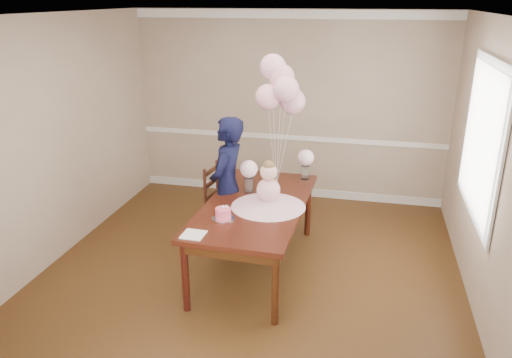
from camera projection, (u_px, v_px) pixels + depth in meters
name	position (u px, v px, depth m)	size (l,w,h in m)	color
floor	(248.00, 278.00, 5.38)	(4.50, 5.00, 0.00)	#351F0D
ceiling	(246.00, 15.00, 4.44)	(4.50, 5.00, 0.02)	white
wall_back	(289.00, 107.00, 7.20)	(4.50, 0.02, 2.70)	tan
wall_front	(134.00, 301.00, 2.62)	(4.50, 0.02, 2.70)	tan
wall_left	(45.00, 145.00, 5.38)	(0.02, 5.00, 2.70)	tan
wall_right	(493.00, 176.00, 4.44)	(0.02, 5.00, 2.70)	tan
chair_rail_trim	(288.00, 137.00, 7.34)	(4.50, 0.02, 0.07)	white
crown_molding	(291.00, 14.00, 6.75)	(4.50, 0.02, 0.12)	white
baseboard_trim	(287.00, 190.00, 7.63)	(4.50, 0.02, 0.12)	silver
window_frame	(483.00, 140.00, 4.83)	(0.02, 1.66, 1.56)	white
window_blinds	(481.00, 140.00, 4.83)	(0.01, 1.50, 1.40)	white
dining_table_top	(255.00, 205.00, 5.34)	(1.04, 2.07, 0.05)	black
table_apron	(255.00, 212.00, 5.37)	(0.93, 1.97, 0.10)	black
table_leg_fl	(185.00, 277.00, 4.71)	(0.07, 0.07, 0.73)	black
table_leg_fr	(275.00, 290.00, 4.51)	(0.07, 0.07, 0.73)	black
table_leg_bl	(241.00, 201.00, 6.44)	(0.07, 0.07, 0.73)	black
table_leg_br	(308.00, 208.00, 6.24)	(0.07, 0.07, 0.73)	black
baby_skirt	(268.00, 202.00, 5.23)	(0.79, 0.79, 0.10)	#E2A6C1
baby_torso	(268.00, 190.00, 5.18)	(0.25, 0.25, 0.25)	#F79CD0
baby_head	(269.00, 172.00, 5.12)	(0.18, 0.18, 0.18)	beige
baby_hair	(269.00, 166.00, 5.10)	(0.12, 0.12, 0.12)	brown
cake_platter	(223.00, 218.00, 4.96)	(0.23, 0.23, 0.01)	silver
birthday_cake	(223.00, 213.00, 4.94)	(0.16, 0.16, 0.10)	#FE5074
cake_flower_a	(223.00, 207.00, 4.91)	(0.03, 0.03, 0.03)	silver
cake_flower_b	(227.00, 206.00, 4.93)	(0.03, 0.03, 0.03)	white
rose_vase_near	(249.00, 185.00, 5.62)	(0.10, 0.10, 0.17)	silver
roses_near	(249.00, 169.00, 5.56)	(0.20, 0.20, 0.20)	#F6CFDA
rose_vase_far	(305.00, 172.00, 6.01)	(0.10, 0.10, 0.17)	silver
roses_far	(306.00, 158.00, 5.95)	(0.20, 0.20, 0.20)	#FAD2E2
napkin	(193.00, 235.00, 4.62)	(0.21, 0.21, 0.01)	white
balloon_weight	(276.00, 185.00, 5.82)	(0.04, 0.04, 0.02)	silver
balloon_a	(268.00, 97.00, 5.49)	(0.29, 0.29, 0.29)	#FFB4C9
balloon_b	(286.00, 89.00, 5.36)	(0.29, 0.29, 0.29)	#F4ACC9
balloon_c	(281.00, 77.00, 5.49)	(0.29, 0.29, 0.29)	#E09EB0
balloon_d	(273.00, 67.00, 5.49)	(0.29, 0.29, 0.29)	#F6AECD
balloon_e	(293.00, 101.00, 5.53)	(0.29, 0.29, 0.29)	#E3A1B6
balloon_ribbon_a	(272.00, 149.00, 5.68)	(0.00, 0.00, 0.87)	white
balloon_ribbon_b	(281.00, 146.00, 5.62)	(0.00, 0.00, 0.97)	silver
balloon_ribbon_c	(279.00, 139.00, 5.68)	(0.00, 0.00, 1.08)	white
balloon_ribbon_d	(274.00, 134.00, 5.68)	(0.00, 0.00, 1.18)	white
balloon_ribbon_e	(284.00, 151.00, 5.70)	(0.00, 0.00, 0.82)	white
dining_chair_seat	(226.00, 209.00, 6.04)	(0.42, 0.42, 0.05)	#38180F
chair_leg_fl	(208.00, 230.00, 6.02)	(0.04, 0.04, 0.41)	#391B0F
chair_leg_fr	(234.00, 234.00, 5.91)	(0.04, 0.04, 0.41)	#3C1610
chair_leg_bl	(220.00, 218.00, 6.33)	(0.04, 0.04, 0.41)	black
chair_leg_br	(245.00, 222.00, 6.21)	(0.04, 0.04, 0.41)	#3D2210
chair_back_post_l	(205.00, 191.00, 5.86)	(0.04, 0.04, 0.54)	#37160F
chair_back_post_r	(217.00, 181.00, 6.16)	(0.04, 0.04, 0.54)	#3E1711
chair_slat_low	(212.00, 195.00, 6.05)	(0.03, 0.38, 0.05)	#3D1F10
chair_slat_mid	(211.00, 183.00, 6.00)	(0.03, 0.38, 0.05)	#35160E
chair_slat_top	(211.00, 171.00, 5.94)	(0.03, 0.38, 0.05)	#361A0E
woman	(227.00, 187.00, 5.67)	(0.59, 0.40, 1.63)	black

